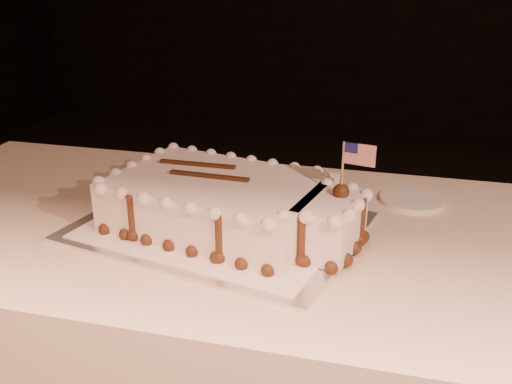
# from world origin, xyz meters

# --- Properties ---
(cake_board) EXTENTS (0.64, 0.53, 0.01)m
(cake_board) POSITION_xyz_m (-0.38, 0.57, 0.75)
(cake_board) COLOR silver
(cake_board) RESTS_ON banquet_table
(doily) EXTENTS (0.57, 0.48, 0.00)m
(doily) POSITION_xyz_m (-0.38, 0.57, 0.76)
(doily) COLOR white
(doily) RESTS_ON cake_board
(sheet_cake) EXTENTS (0.55, 0.38, 0.21)m
(sheet_cake) POSITION_xyz_m (-0.35, 0.57, 0.81)
(sheet_cake) COLOR white
(sheet_cake) RESTS_ON doily
(side_plate) EXTENTS (0.15, 0.15, 0.01)m
(side_plate) POSITION_xyz_m (0.02, 0.82, 0.76)
(side_plate) COLOR white
(side_plate) RESTS_ON banquet_table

